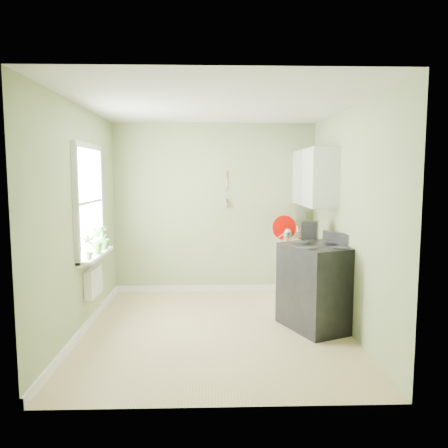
{
  "coord_description": "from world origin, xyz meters",
  "views": [
    {
      "loc": [
        -0.06,
        -5.17,
        1.89
      ],
      "look_at": [
        0.12,
        0.55,
        1.24
      ],
      "focal_mm": 35.0,
      "sensor_mm": 36.0,
      "label": 1
    }
  ],
  "objects_px": {
    "kettle": "(287,236)",
    "coffee_maker": "(310,235)",
    "stand_mixer": "(299,225)",
    "stove": "(319,286)"
  },
  "relations": [
    {
      "from": "stand_mixer",
      "to": "coffee_maker",
      "type": "height_order",
      "value": "stand_mixer"
    },
    {
      "from": "kettle",
      "to": "coffee_maker",
      "type": "distance_m",
      "value": 0.47
    },
    {
      "from": "stove",
      "to": "stand_mixer",
      "type": "xyz_separation_m",
      "value": [
        0.08,
        1.69,
        0.57
      ]
    },
    {
      "from": "stand_mixer",
      "to": "coffee_maker",
      "type": "xyz_separation_m",
      "value": [
        -0.08,
        -1.1,
        -0.02
      ]
    },
    {
      "from": "stove",
      "to": "kettle",
      "type": "distance_m",
      "value": 1.14
    },
    {
      "from": "kettle",
      "to": "coffee_maker",
      "type": "xyz_separation_m",
      "value": [
        0.23,
        -0.41,
        0.07
      ]
    },
    {
      "from": "stand_mixer",
      "to": "kettle",
      "type": "bearing_deg",
      "value": -114.22
    },
    {
      "from": "stand_mixer",
      "to": "kettle",
      "type": "xyz_separation_m",
      "value": [
        -0.31,
        -0.69,
        -0.08
      ]
    },
    {
      "from": "stand_mixer",
      "to": "coffee_maker",
      "type": "bearing_deg",
      "value": -94.25
    },
    {
      "from": "stove",
      "to": "stand_mixer",
      "type": "bearing_deg",
      "value": 87.23
    }
  ]
}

